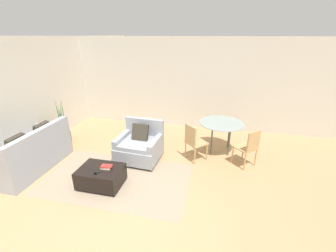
# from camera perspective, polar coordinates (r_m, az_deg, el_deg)

# --- Properties ---
(ground_plane) EXTENTS (20.00, 20.00, 0.00)m
(ground_plane) POSITION_cam_1_polar(r_m,az_deg,el_deg) (4.39, -12.92, -18.10)
(ground_plane) COLOR tan
(wall_back) EXTENTS (12.00, 0.06, 2.75)m
(wall_back) POSITION_cam_1_polar(r_m,az_deg,el_deg) (7.16, -0.59, 10.82)
(wall_back) COLOR beige
(wall_back) RESTS_ON ground_plane
(wall_left) EXTENTS (0.06, 12.00, 2.75)m
(wall_left) POSITION_cam_1_polar(r_m,az_deg,el_deg) (6.51, -31.85, 6.26)
(wall_left) COLOR beige
(wall_left) RESTS_ON ground_plane
(area_rug) EXTENTS (3.00, 1.78, 0.01)m
(area_rug) POSITION_cam_1_polar(r_m,az_deg,el_deg) (4.94, -12.84, -12.91)
(area_rug) COLOR gray
(area_rug) RESTS_ON ground_plane
(couch) EXTENTS (0.93, 1.78, 0.97)m
(couch) POSITION_cam_1_polar(r_m,az_deg,el_deg) (5.85, -31.52, -6.34)
(couch) COLOR #999EA8
(couch) RESTS_ON ground_plane
(armchair) EXTENTS (1.01, 0.95, 0.92)m
(armchair) POSITION_cam_1_polar(r_m,az_deg,el_deg) (5.40, -7.15, -4.97)
(armchair) COLOR #999EA8
(armchair) RESTS_ON ground_plane
(ottoman) EXTENTS (0.83, 0.62, 0.38)m
(ottoman) POSITION_cam_1_polar(r_m,az_deg,el_deg) (4.73, -16.63, -12.04)
(ottoman) COLOR black
(ottoman) RESTS_ON ground_plane
(book_stack) EXTENTS (0.23, 0.16, 0.06)m
(book_stack) POSITION_cam_1_polar(r_m,az_deg,el_deg) (4.60, -15.37, -9.96)
(book_stack) COLOR beige
(book_stack) RESTS_ON ottoman
(tv_remote_primary) EXTENTS (0.13, 0.14, 0.01)m
(tv_remote_primary) POSITION_cam_1_polar(r_m,az_deg,el_deg) (4.54, -18.07, -11.16)
(tv_remote_primary) COLOR black
(tv_remote_primary) RESTS_ON ottoman
(tv_remote_secondary) EXTENTS (0.12, 0.12, 0.01)m
(tv_remote_secondary) POSITION_cam_1_polar(r_m,az_deg,el_deg) (4.51, -17.56, -11.29)
(tv_remote_secondary) COLOR black
(tv_remote_secondary) RESTS_ON ottoman
(potted_plant) EXTENTS (0.36, 0.36, 1.31)m
(potted_plant) POSITION_cam_1_polar(r_m,az_deg,el_deg) (6.86, -24.97, -1.50)
(potted_plant) COLOR #333338
(potted_plant) RESTS_ON ground_plane
(dining_table) EXTENTS (1.09, 1.09, 0.77)m
(dining_table) POSITION_cam_1_polar(r_m,az_deg,el_deg) (5.74, 13.42, -0.03)
(dining_table) COLOR #8C9E99
(dining_table) RESTS_ON ground_plane
(dining_chair_near_left) EXTENTS (0.59, 0.59, 0.90)m
(dining_chair_near_left) POSITION_cam_1_polar(r_m,az_deg,el_deg) (5.26, 6.55, -3.62)
(dining_chair_near_left) COLOR tan
(dining_chair_near_left) RESTS_ON ground_plane
(dining_chair_near_right) EXTENTS (0.59, 0.59, 0.90)m
(dining_chair_near_right) POSITION_cam_1_polar(r_m,az_deg,el_deg) (5.30, 19.84, -4.73)
(dining_chair_near_right) COLOR tan
(dining_chair_near_right) RESTS_ON ground_plane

